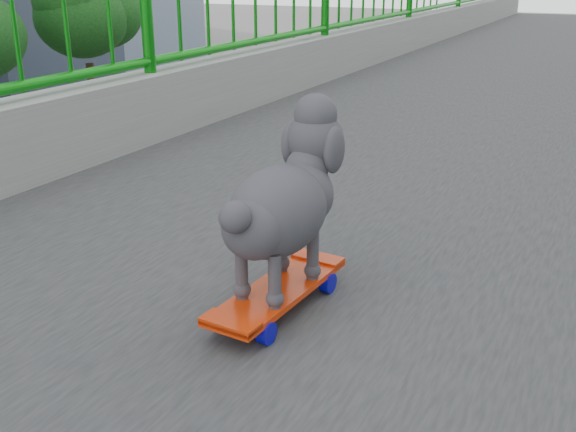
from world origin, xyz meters
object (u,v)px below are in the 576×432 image
at_px(poodle, 284,200).
at_px(car_2, 115,220).
at_px(car_6, 34,345).
at_px(skateboard, 278,293).

height_order(poodle, car_2, poodle).
bearing_deg(car_2, car_6, 117.25).
bearing_deg(car_6, car_2, 117.25).
relative_size(skateboard, poodle, 0.96).
height_order(skateboard, car_2, skateboard).
height_order(skateboard, poodle, poodle).
distance_m(poodle, car_2, 19.16).
distance_m(car_2, car_6, 6.99).
relative_size(skateboard, car_6, 0.09).
bearing_deg(car_2, poodle, 133.27).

